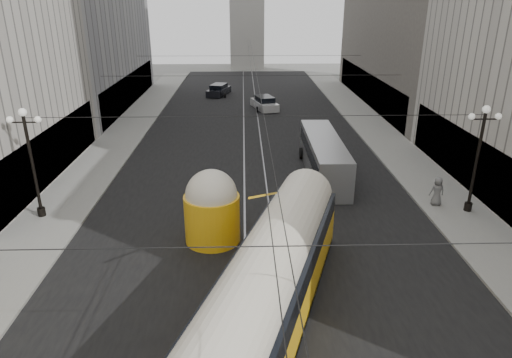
{
  "coord_description": "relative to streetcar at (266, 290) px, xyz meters",
  "views": [
    {
      "loc": [
        -0.75,
        -6.32,
        11.99
      ],
      "look_at": [
        -0.17,
        14.86,
        3.57
      ],
      "focal_mm": 32.0,
      "sensor_mm": 36.0,
      "label": 1
    }
  ],
  "objects": [
    {
      "name": "city_bus",
      "position": [
        4.96,
        16.78,
        -0.47
      ],
      "size": [
        2.53,
        10.73,
        2.72
      ],
      "color": "gray",
      "rests_on": "ground"
    },
    {
      "name": "catenary",
      "position": [
        0.11,
        23.69,
        3.93
      ],
      "size": [
        25.0,
        72.0,
        0.23
      ],
      "color": "black",
      "rests_on": "ground"
    },
    {
      "name": "sidewalk_left",
      "position": [
        -12.01,
        28.2,
        -1.88
      ],
      "size": [
        4.0,
        72.0,
        0.15
      ],
      "primitive_type": "cube",
      "color": "gray",
      "rests_on": "ground"
    },
    {
      "name": "sedan_dark_far",
      "position": [
        -4.01,
        46.22,
        -1.29
      ],
      "size": [
        3.2,
        5.03,
        1.47
      ],
      "color": "black",
      "rests_on": "ground"
    },
    {
      "name": "streetcar",
      "position": [
        0.0,
        0.0,
        0.0
      ],
      "size": [
        7.81,
        17.46,
        4.01
      ],
      "color": "yellow",
      "rests_on": "ground"
    },
    {
      "name": "rail_right",
      "position": [
        0.74,
        24.7,
        -1.96
      ],
      "size": [
        0.12,
        85.0,
        0.04
      ],
      "primitive_type": "cube",
      "color": "gray",
      "rests_on": "ground"
    },
    {
      "name": "rail_left",
      "position": [
        -0.76,
        24.7,
        -1.96
      ],
      "size": [
        0.12,
        85.0,
        0.04
      ],
      "primitive_type": "cube",
      "color": "gray",
      "rests_on": "ground"
    },
    {
      "name": "pedestrian_sidewalk_right",
      "position": [
        10.99,
        11.07,
        -0.91
      ],
      "size": [
        0.89,
        0.56,
        1.79
      ],
      "primitive_type": "imported",
      "rotation": [
        0.0,
        0.0,
        3.17
      ],
      "color": "slate",
      "rests_on": "sidewalk_right"
    },
    {
      "name": "sidewalk_right",
      "position": [
        11.99,
        28.2,
        -1.88
      ],
      "size": [
        4.0,
        72.0,
        0.15
      ],
      "primitive_type": "cube",
      "color": "gray",
      "rests_on": "ground"
    },
    {
      "name": "road",
      "position": [
        -0.01,
        24.7,
        -1.96
      ],
      "size": [
        20.0,
        85.0,
        0.02
      ],
      "primitive_type": "cube",
      "color": "black",
      "rests_on": "ground"
    },
    {
      "name": "lamppost_left_mid",
      "position": [
        -12.61,
        10.2,
        1.79
      ],
      "size": [
        1.86,
        0.44,
        6.37
      ],
      "color": "black",
      "rests_on": "sidewalk_left"
    },
    {
      "name": "lamppost_right_mid",
      "position": [
        12.59,
        10.2,
        1.79
      ],
      "size": [
        1.86,
        0.44,
        6.37
      ],
      "color": "black",
      "rests_on": "sidewalk_right"
    },
    {
      "name": "sedan_white_far",
      "position": [
        1.66,
        37.89,
        -1.27
      ],
      "size": [
        3.21,
        5.14,
        1.51
      ],
      "color": "silver",
      "rests_on": "ground"
    }
  ]
}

